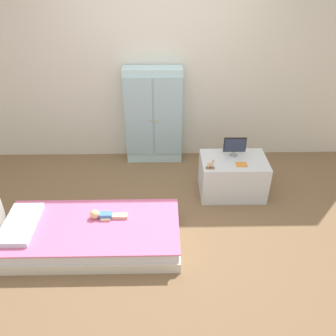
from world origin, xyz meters
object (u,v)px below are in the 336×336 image
at_px(doll, 102,215).
at_px(wardrobe, 154,116).
at_px(bed, 92,234).
at_px(tv_monitor, 235,146).
at_px(tv_stand, 232,176).
at_px(book_orange, 241,164).
at_px(rocking_horse_toy, 211,164).

relative_size(doll, wardrobe, 0.29).
relative_size(bed, tv_monitor, 6.76).
relative_size(tv_stand, book_orange, 6.10).
relative_size(doll, tv_stand, 0.49).
xyz_separation_m(doll, tv_stand, (1.50, 0.74, -0.04)).
distance_m(wardrobe, tv_stand, 1.35).
bearing_deg(book_orange, bed, -155.97).
height_order(bed, wardrobe, wardrobe).
bearing_deg(tv_stand, rocking_horse_toy, -149.04).
bearing_deg(book_orange, tv_monitor, 104.68).
bearing_deg(doll, bed, -130.71).
height_order(doll, rocking_horse_toy, rocking_horse_toy).
distance_m(doll, tv_stand, 1.68).
bearing_deg(doll, tv_stand, 26.31).
relative_size(wardrobe, tv_monitor, 4.99).
height_order(tv_stand, tv_monitor, tv_monitor).
xyz_separation_m(doll, book_orange, (1.56, 0.63, 0.21)).
distance_m(doll, rocking_horse_toy, 1.35).
bearing_deg(doll, wardrobe, 71.42).
distance_m(doll, tv_monitor, 1.76).
relative_size(doll, tv_monitor, 1.45).
height_order(wardrobe, tv_stand, wardrobe).
height_order(tv_stand, book_orange, book_orange).
relative_size(tv_monitor, book_orange, 2.08).
distance_m(wardrobe, tv_monitor, 1.23).
bearing_deg(tv_monitor, bed, -149.43).
height_order(wardrobe, book_orange, wardrobe).
distance_m(bed, wardrobe, 1.88).
bearing_deg(bed, book_orange, 24.03).
distance_m(bed, book_orange, 1.86).
xyz_separation_m(wardrobe, rocking_horse_toy, (0.67, -1.01, -0.13)).
xyz_separation_m(bed, tv_monitor, (1.61, 0.95, 0.50)).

